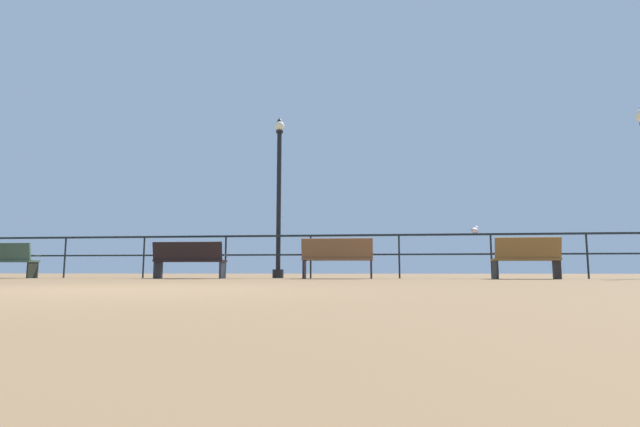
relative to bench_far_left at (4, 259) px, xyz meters
The scene contains 8 objects.
ground_plane 9.52m from the bench_far_left, 45.56° to the right, with size 60.00×60.00×0.00m, color olive.
pier_railing 6.69m from the bench_far_left, ahead, with size 19.70×0.05×1.09m.
bench_far_left is the anchor object (origin of this frame).
bench_near_left 4.87m from the bench_far_left, ahead, with size 1.70×0.74×0.87m.
bench_near_right 8.46m from the bench_far_left, ahead, with size 1.66×0.66×0.93m.
bench_far_right 12.71m from the bench_far_left, ahead, with size 1.41×0.65×0.93m.
lamppost_center 7.12m from the bench_far_left, ahead, with size 0.29×0.29×4.26m.
seagull_on_rail 11.80m from the bench_far_left, ahead, with size 0.27×0.37×0.19m.
Camera 1 is at (2.59, -4.29, 0.18)m, focal length 26.57 mm.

